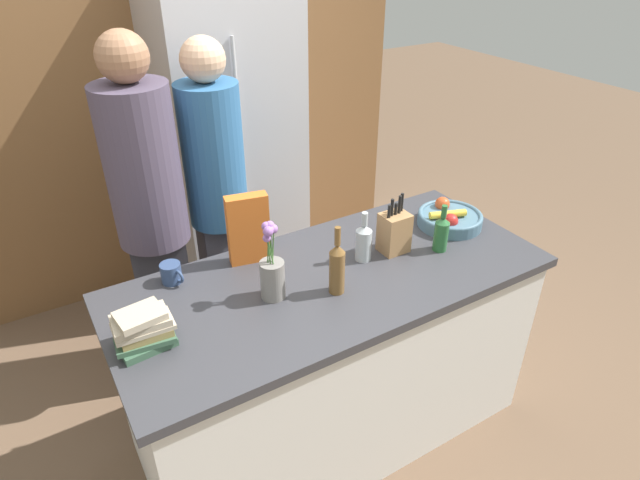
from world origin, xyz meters
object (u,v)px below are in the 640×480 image
(cereal_box, at_px, (248,229))
(bottle_oil, at_px, (337,267))
(coffee_mug, at_px, (172,273))
(person_at_sink, at_px, (151,209))
(refrigerator, at_px, (229,140))
(bottle_vinegar, at_px, (441,233))
(person_in_blue, at_px, (217,192))
(flower_vase, at_px, (272,272))
(bottle_wine, at_px, (364,241))
(knife_block, at_px, (394,232))
(book_stack, at_px, (143,329))
(fruit_bowl, at_px, (449,218))

(cereal_box, bearing_deg, bottle_oil, -62.77)
(coffee_mug, relative_size, person_at_sink, 0.06)
(coffee_mug, bearing_deg, refrigerator, 56.82)
(bottle_vinegar, bearing_deg, person_in_blue, 128.36)
(bottle_oil, bearing_deg, flower_vase, 155.72)
(cereal_box, height_order, bottle_wine, cereal_box)
(flower_vase, bearing_deg, bottle_oil, -24.28)
(bottle_wine, bearing_deg, cereal_box, 149.92)
(bottle_oil, bearing_deg, knife_block, 18.48)
(person_in_blue, bearing_deg, refrigerator, 62.69)
(flower_vase, relative_size, bottle_vinegar, 1.49)
(bottle_wine, distance_m, person_at_sink, 0.99)
(knife_block, distance_m, person_in_blue, 0.93)
(bottle_oil, xyz_separation_m, person_at_sink, (-0.48, 0.83, 0.01))
(cereal_box, xyz_separation_m, person_in_blue, (0.06, 0.52, -0.06))
(knife_block, relative_size, cereal_box, 0.85)
(knife_block, xyz_separation_m, bottle_oil, (-0.38, -0.13, 0.02))
(refrigerator, xyz_separation_m, coffee_mug, (-0.72, -1.11, -0.06))
(knife_block, xyz_separation_m, coffee_mug, (-0.91, 0.27, -0.05))
(flower_vase, distance_m, bottle_oil, 0.25)
(refrigerator, xyz_separation_m, person_at_sink, (-0.67, -0.68, 0.02))
(knife_block, bearing_deg, coffee_mug, 163.38)
(book_stack, relative_size, bottle_vinegar, 0.96)
(bottle_vinegar, distance_m, person_in_blue, 1.11)
(knife_block, bearing_deg, bottle_wine, 175.74)
(fruit_bowl, relative_size, book_stack, 1.46)
(bottle_oil, relative_size, person_at_sink, 0.16)
(knife_block, xyz_separation_m, cereal_box, (-0.57, 0.25, 0.06))
(knife_block, relative_size, person_in_blue, 0.15)
(coffee_mug, xyz_separation_m, person_in_blue, (0.40, 0.50, 0.05))
(coffee_mug, bearing_deg, bottle_vinegar, -18.89)
(bottle_vinegar, bearing_deg, refrigerator, 103.93)
(book_stack, height_order, bottle_vinegar, bottle_vinegar)
(bottle_wine, bearing_deg, book_stack, -176.56)
(fruit_bowl, distance_m, cereal_box, 0.98)
(refrigerator, bearing_deg, bottle_oil, -97.23)
(flower_vase, bearing_deg, bottle_wine, 4.42)
(refrigerator, distance_m, fruit_bowl, 1.45)
(fruit_bowl, height_order, cereal_box, cereal_box)
(bottle_vinegar, xyz_separation_m, person_in_blue, (-0.69, 0.87, 0.01))
(knife_block, distance_m, person_at_sink, 1.11)
(refrigerator, xyz_separation_m, bottle_vinegar, (0.37, -1.48, -0.02))
(flower_vase, height_order, bottle_vinegar, flower_vase)
(person_in_blue, bearing_deg, fruit_bowl, -38.86)
(refrigerator, xyz_separation_m, person_in_blue, (-0.32, -0.61, -0.01))
(cereal_box, relative_size, bottle_oil, 1.06)
(book_stack, height_order, bottle_wine, bottle_wine)
(person_at_sink, relative_size, person_in_blue, 1.04)
(flower_vase, height_order, bottle_oil, flower_vase)
(coffee_mug, xyz_separation_m, bottle_vinegar, (1.09, -0.37, 0.04))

